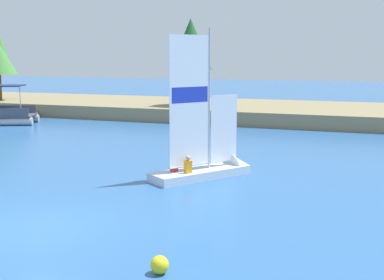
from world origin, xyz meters
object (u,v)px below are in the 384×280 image
channel_buoy (160,265)px  wooden_dock (19,116)px  sailboat (216,163)px  shoreline_tree_centre (191,44)px

channel_buoy → wooden_dock: bearing=134.5°
wooden_dock → channel_buoy: 33.02m
wooden_dock → sailboat: 25.22m
sailboat → channel_buoy: 10.21m
shoreline_tree_centre → sailboat: bearing=-66.5°
shoreline_tree_centre → wooden_dock: (-13.09, -5.32, -5.81)m
wooden_dock → sailboat: bearing=-32.4°
wooden_dock → sailboat: size_ratio=0.65×
wooden_dock → channel_buoy: (23.14, -23.56, -0.00)m
shoreline_tree_centre → wooden_dock: bearing=-157.9°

